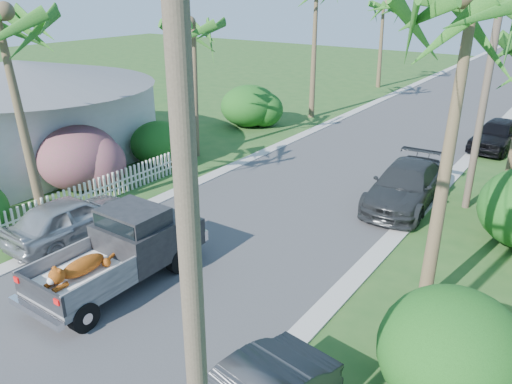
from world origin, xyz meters
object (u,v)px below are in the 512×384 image
Objects in this scene: parked_car_ln at (71,219)px; house_left at (24,115)px; pickup_truck at (128,247)px; palm_l_d at (385,4)px; parked_car_rm at (405,186)px; palm_l_b at (192,23)px; utility_pole_a at (191,280)px; utility_pole_b at (487,84)px; parked_car_rf at (497,135)px; palm_l_a at (2,13)px.

house_left is at bearing -24.03° from parked_car_ln.
palm_l_d is at bearing 100.03° from pickup_truck.
parked_car_rm is 11.71m from palm_l_b.
utility_pole_a is 1.00× the size of utility_pole_b.
house_left reaches higher than parked_car_rf.
parked_car_rf is 0.50× the size of utility_pole_b.
utility_pole_b reaches higher than parked_car_ln.
pickup_truck is at bearing -20.81° from house_left.
parked_car_ln is at bearing -0.60° from palm_l_a.
palm_l_a is at bearing 157.04° from utility_pole_a.
palm_l_b is at bearing 121.54° from pickup_truck.
parked_car_ln is (-9.28, -18.39, -0.03)m from parked_car_rf.
parked_car_rm is 4.47m from utility_pole_b.
utility_pole_a is at bearing -25.82° from house_left.
palm_l_a is 13.03m from utility_pole_a.
parked_car_rm is 14.54m from utility_pole_a.
palm_l_d is (-2.22, 31.02, 5.71)m from parked_car_ln.
utility_pole_a is (9.88, -4.98, 3.87)m from parked_car_ln.
house_left reaches higher than parked_car_ln.
palm_l_a is 15.64m from utility_pole_b.
palm_l_a is at bearing -89.45° from palm_l_d.
pickup_truck is at bearing -6.41° from palm_l_a.
utility_pole_b is (11.80, 10.00, -2.33)m from palm_l_a.
palm_l_d is 0.86× the size of utility_pole_b.
utility_pole_a is at bearing -34.08° from pickup_truck.
pickup_truck is at bearing -121.57° from utility_pole_b.
house_left is (-16.60, -4.89, 1.36)m from parked_car_rm.
parked_car_ln is 0.48× the size of utility_pole_a.
utility_pole_b is at bearing 4.61° from palm_l_b.
utility_pole_b is at bearing -60.05° from palm_l_d.
utility_pole_b is (12.40, 1.00, -1.55)m from palm_l_b.
palm_l_b is 12.54m from utility_pole_b.
pickup_truck is at bearing 171.05° from parked_car_ln.
palm_l_b is at bearing -135.00° from parked_car_rf.
pickup_truck is 32.54m from palm_l_d.
house_left is 19.70m from utility_pole_b.
utility_pole_a reaches higher than palm_l_d.
parked_car_rm is 0.59× the size of house_left.
utility_pole_b reaches higher than palm_l_b.
parked_car_rm reaches higher than parked_car_rf.
parked_car_ln is (-3.37, 0.57, -0.28)m from pickup_truck.
parked_car_ln is at bearing -24.75° from house_left.
palm_l_a is at bearing 173.59° from pickup_truck.
palm_l_a is 9.24m from house_left.
parked_car_rf is 23.69m from utility_pole_a.
pickup_truck is 1.19× the size of parked_car_ln.
parked_car_rf is at bearing -116.06° from parked_car_ln.
house_left is at bearing -134.84° from parked_car_rf.
parked_car_rf is 9.22m from utility_pole_b.
parked_car_rf is 0.50× the size of house_left.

